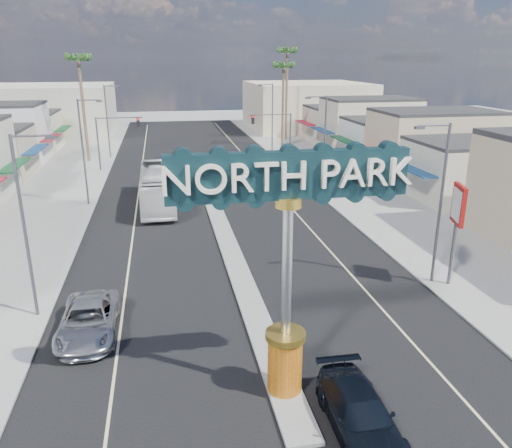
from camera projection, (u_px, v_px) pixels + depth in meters
name	position (u px, v px, depth m)	size (l,w,h in m)	color
ground	(210.00, 199.00, 45.23)	(160.00, 160.00, 0.00)	gray
road	(210.00, 199.00, 45.22)	(20.00, 120.00, 0.01)	black
median_island	(237.00, 267.00, 30.29)	(1.30, 30.00, 0.16)	gray
sidewalk_left	(48.00, 207.00, 42.73)	(8.00, 120.00, 0.12)	gray
sidewalk_right	(356.00, 191.00, 47.68)	(8.00, 120.00, 0.12)	gray
storefront_row_right	(396.00, 137.00, 60.64)	(12.00, 42.00, 6.00)	#B7B29E
backdrop_far_left	(49.00, 110.00, 82.00)	(20.00, 20.00, 8.00)	#B7B29E
backdrop_far_right	(306.00, 106.00, 89.78)	(20.00, 20.00, 8.00)	beige
gateway_sign	(288.00, 248.00, 17.24)	(8.20, 1.50, 9.15)	#B0350D
traffic_signal_left	(114.00, 133.00, 55.29)	(5.09, 0.45, 6.00)	#47474C
traffic_signal_right	(275.00, 129.00, 58.54)	(5.09, 0.45, 6.00)	#47474C
streetlight_l_near	(27.00, 219.00, 23.14)	(2.03, 0.22, 9.00)	#47474C
streetlight_l_mid	(85.00, 147.00, 41.78)	(2.03, 0.22, 9.00)	#47474C
streetlight_l_far	(108.00, 118.00, 62.28)	(2.03, 0.22, 9.00)	#47474C
streetlight_r_near	(439.00, 197.00, 26.83)	(2.03, 0.22, 9.00)	#47474C
streetlight_r_mid	(323.00, 140.00, 45.47)	(2.03, 0.22, 9.00)	#47474C
streetlight_r_far	(271.00, 114.00, 65.97)	(2.03, 0.22, 9.00)	#47474C
palm_left_far	(79.00, 64.00, 57.92)	(2.60, 2.60, 13.10)	brown
palm_right_mid	(284.00, 70.00, 68.40)	(2.60, 2.60, 12.10)	brown
palm_right_far	(287.00, 56.00, 73.78)	(2.60, 2.60, 14.10)	brown
suv_left	(88.00, 320.00, 22.87)	(2.51, 5.45, 1.51)	#A8A9AD
suv_right	(360.00, 413.00, 16.91)	(2.04, 5.01, 1.45)	black
car_parked_right	(286.00, 170.00, 53.72)	(1.57, 4.49, 1.48)	white
city_bus	(157.00, 187.00, 42.82)	(2.72, 11.64, 3.24)	silver
bank_pylon_sign	(458.00, 210.00, 26.70)	(0.69, 1.77, 5.68)	#47474C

